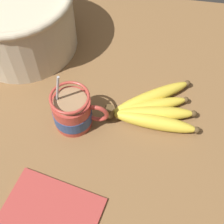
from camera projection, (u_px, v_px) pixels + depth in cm
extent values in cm
cube|color=brown|center=(99.00, 120.00, 71.42)|extent=(90.11, 90.11, 2.88)
cylinder|color=#B23D33|center=(72.00, 112.00, 66.26)|extent=(8.20, 8.20, 7.67)
cylinder|color=navy|center=(73.00, 114.00, 66.78)|extent=(8.40, 8.40, 3.21)
torus|color=#B23D33|center=(95.00, 113.00, 65.20)|extent=(5.30, 0.90, 5.30)
cylinder|color=#997551|center=(70.00, 101.00, 62.98)|extent=(7.00, 7.00, 0.40)
torus|color=#B23D33|center=(69.00, 97.00, 61.82)|extent=(8.20, 8.20, 0.60)
cylinder|color=#B2B2B7|center=(57.00, 98.00, 62.74)|extent=(2.92, 0.50, 13.75)
ellipsoid|color=#B2B2B7|center=(67.00, 117.00, 68.33)|extent=(3.00, 2.00, 0.80)
cylinder|color=#4C381E|center=(109.00, 111.00, 67.98)|extent=(2.00, 2.00, 3.00)
ellipsoid|color=gold|center=(155.00, 122.00, 67.47)|extent=(18.29, 4.47, 3.29)
sphere|color=#4C381E|center=(197.00, 130.00, 66.36)|extent=(1.48, 1.48, 1.48)
ellipsoid|color=gold|center=(154.00, 114.00, 68.69)|extent=(17.91, 5.95, 3.28)
sphere|color=#4C381E|center=(194.00, 114.00, 68.67)|extent=(1.48, 1.48, 1.48)
ellipsoid|color=gold|center=(150.00, 106.00, 69.98)|extent=(16.75, 8.88, 2.92)
sphere|color=#4C381E|center=(186.00, 100.00, 70.98)|extent=(1.31, 1.31, 1.31)
ellipsoid|color=gold|center=(152.00, 97.00, 71.25)|extent=(17.73, 13.41, 3.15)
sphere|color=#4C381E|center=(187.00, 83.00, 73.50)|extent=(1.42, 1.42, 1.42)
cylinder|color=beige|center=(19.00, 22.00, 76.63)|extent=(27.34, 27.34, 14.96)
cube|color=#A33833|center=(51.00, 213.00, 58.00)|extent=(20.07, 15.94, 0.60)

